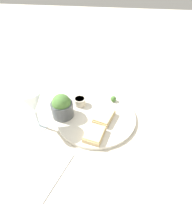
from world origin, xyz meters
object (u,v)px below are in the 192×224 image
at_px(sauce_ramekin, 80,101).
at_px(cheese_toast_near, 104,117).
at_px(cheese_toast_far, 94,134).
at_px(napkin, 156,109).
at_px(salad_bowl, 62,107).
at_px(wine_glass, 32,102).
at_px(fork, 59,176).

relative_size(sauce_ramekin, cheese_toast_near, 0.45).
bearing_deg(sauce_ramekin, cheese_toast_far, 27.90).
bearing_deg(cheese_toast_far, napkin, 129.18).
xyz_separation_m(salad_bowl, sauce_ramekin, (-0.08, 0.06, -0.03)).
bearing_deg(sauce_ramekin, cheese_toast_near, 57.17).
distance_m(wine_glass, fork, 0.27).
xyz_separation_m(cheese_toast_near, wine_glass, (0.06, -0.26, 0.10)).
height_order(cheese_toast_far, wine_glass, wine_glass).
distance_m(salad_bowl, napkin, 0.41).
bearing_deg(napkin, salad_bowl, -75.15).
bearing_deg(cheese_toast_far, sauce_ramekin, -152.10).
distance_m(cheese_toast_near, wine_glass, 0.28).
distance_m(cheese_toast_far, wine_glass, 0.25).
relative_size(cheese_toast_near, wine_glass, 0.64).
bearing_deg(cheese_toast_near, fork, -23.39).
height_order(cheese_toast_near, cheese_toast_far, same).
relative_size(salad_bowl, sauce_ramekin, 2.02).
bearing_deg(cheese_toast_far, salad_bowl, -123.21).
distance_m(sauce_ramekin, wine_glass, 0.22).
relative_size(sauce_ramekin, napkin, 0.32).
height_order(sauce_ramekin, cheese_toast_far, sauce_ramekin).
distance_m(sauce_ramekin, fork, 0.34).
xyz_separation_m(salad_bowl, wine_glass, (0.06, -0.08, 0.06)).
height_order(salad_bowl, cheese_toast_near, salad_bowl).
distance_m(napkin, fork, 0.50).
height_order(salad_bowl, fork, salad_bowl).
distance_m(salad_bowl, cheese_toast_near, 0.18).
height_order(cheese_toast_far, fork, cheese_toast_far).
height_order(cheese_toast_near, wine_glass, wine_glass).
xyz_separation_m(sauce_ramekin, cheese_toast_near, (0.08, 0.12, -0.01)).
bearing_deg(salad_bowl, fork, 12.70).
distance_m(cheese_toast_near, napkin, 0.25).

